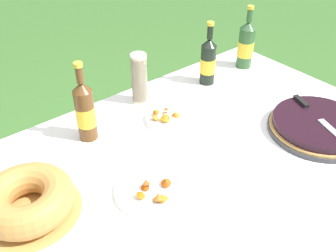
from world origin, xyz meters
TOP-DOWN VIEW (x-y plane):
  - garden_table at (0.00, 0.00)m, footprint 1.88×1.16m
  - tablecloth at (0.00, 0.00)m, footprint 1.89×1.17m
  - berry_tart at (0.55, -0.20)m, footprint 0.41×0.41m
  - serving_knife at (0.56, -0.17)m, footprint 0.16×0.36m
  - bundt_cake at (-0.55, 0.14)m, footprint 0.33×0.33m
  - cup_stack at (0.12, 0.46)m, footprint 0.07×0.07m
  - cider_bottle_green at (0.76, 0.40)m, footprint 0.08×0.08m
  - cider_bottle_amber at (-0.20, 0.37)m, footprint 0.08×0.08m
  - juice_bottle_red at (0.48, 0.39)m, footprint 0.08×0.08m
  - snack_plate_near at (-0.20, -0.03)m, footprint 0.24×0.24m
  - snack_plate_left at (0.13, 0.26)m, footprint 0.22×0.22m

SIDE VIEW (x-z plane):
  - garden_table at x=0.00m, z-range 0.29..0.97m
  - tablecloth at x=0.00m, z-range 0.62..0.72m
  - snack_plate_near at x=-0.20m, z-range 0.67..0.72m
  - snack_plate_left at x=0.13m, z-range 0.67..0.72m
  - berry_tart at x=0.55m, z-range 0.68..0.74m
  - bundt_cake at x=-0.55m, z-range 0.68..0.79m
  - serving_knife at x=0.56m, z-range 0.74..0.75m
  - juice_bottle_red at x=0.48m, z-range 0.64..0.96m
  - cup_stack at x=0.12m, z-range 0.68..0.92m
  - cider_bottle_green at x=0.76m, z-range 0.64..0.97m
  - cider_bottle_amber at x=-0.20m, z-range 0.64..0.98m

